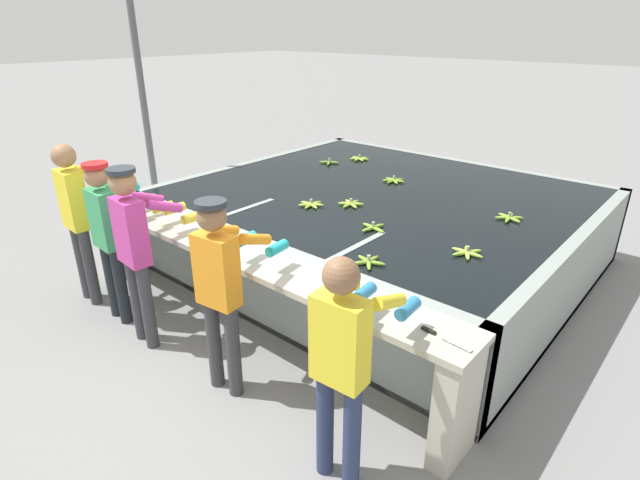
{
  "coord_description": "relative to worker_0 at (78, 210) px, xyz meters",
  "views": [
    {
      "loc": [
        3.07,
        -2.24,
        2.67
      ],
      "look_at": [
        0.0,
        1.32,
        0.63
      ],
      "focal_mm": 28.0,
      "sensor_mm": 36.0,
      "label": 1
    }
  ],
  "objects": [
    {
      "name": "worker_0",
      "position": [
        0.0,
        0.0,
        0.0
      ],
      "size": [
        0.43,
        0.72,
        1.65
      ],
      "color": "#38383D",
      "rests_on": "ground"
    },
    {
      "name": "wash_tank",
      "position": [
        1.74,
        2.7,
        -0.54
      ],
      "size": [
        4.4,
        3.92,
        0.9
      ],
      "color": "gray",
      "rests_on": "ground"
    },
    {
      "name": "ground_plane",
      "position": [
        1.74,
        0.3,
        -0.99
      ],
      "size": [
        80.0,
        80.0,
        0.0
      ],
      "primitive_type": "plane",
      "color": "gray",
      "rests_on": "ground"
    },
    {
      "name": "work_ledge",
      "position": [
        1.74,
        0.52,
        -0.35
      ],
      "size": [
        4.4,
        0.45,
        0.9
      ],
      "color": "#B7B2A3",
      "rests_on": "ground"
    },
    {
      "name": "banana_bunch_floating_2",
      "position": [
        0.69,
        3.7,
        -0.07
      ],
      "size": [
        0.28,
        0.28,
        0.08
      ],
      "color": "#9EC642",
      "rests_on": "wash_tank"
    },
    {
      "name": "banana_bunch_floating_3",
      "position": [
        2.76,
        1.04,
        -0.07
      ],
      "size": [
        0.28,
        0.27,
        0.08
      ],
      "color": "#75A333",
      "rests_on": "wash_tank"
    },
    {
      "name": "support_post_left",
      "position": [
        -1.39,
        1.67,
        0.61
      ],
      "size": [
        0.09,
        0.09,
        3.2
      ],
      "color": "slate",
      "rests_on": "ground"
    },
    {
      "name": "worker_1",
      "position": [
        0.57,
        0.02,
        -0.05
      ],
      "size": [
        0.43,
        0.72,
        1.57
      ],
      "color": "#1E2328",
      "rests_on": "ground"
    },
    {
      "name": "banana_bunch_floating_8",
      "position": [
        1.47,
        1.78,
        -0.07
      ],
      "size": [
        0.28,
        0.28,
        0.08
      ],
      "color": "#9EC642",
      "rests_on": "wash_tank"
    },
    {
      "name": "worker_4",
      "position": [
        3.37,
        -0.06,
        -0.07
      ],
      "size": [
        0.44,
        0.72,
        1.56
      ],
      "color": "navy",
      "rests_on": "ground"
    },
    {
      "name": "worker_2",
      "position": [
        1.12,
        -0.04,
        -0.0
      ],
      "size": [
        0.44,
        0.73,
        1.63
      ],
      "color": "#38383D",
      "rests_on": "ground"
    },
    {
      "name": "banana_bunch_floating_6",
      "position": [
        3.28,
        1.73,
        -0.07
      ],
      "size": [
        0.28,
        0.26,
        0.08
      ],
      "color": "#9EC642",
      "rests_on": "wash_tank"
    },
    {
      "name": "banana_bunch_floating_7",
      "position": [
        3.22,
        2.76,
        -0.07
      ],
      "size": [
        0.27,
        0.28,
        0.08
      ],
      "color": "#8CB738",
      "rests_on": "wash_tank"
    },
    {
      "name": "banana_bunch_floating_0",
      "position": [
        1.65,
        3.11,
        -0.07
      ],
      "size": [
        0.28,
        0.27,
        0.08
      ],
      "color": "#7FAD33",
      "rests_on": "wash_tank"
    },
    {
      "name": "banana_bunch_floating_1",
      "position": [
        0.49,
        3.27,
        -0.07
      ],
      "size": [
        0.26,
        0.26,
        0.08
      ],
      "color": "#75A333",
      "rests_on": "wash_tank"
    },
    {
      "name": "worker_3",
      "position": [
        2.16,
        0.03,
        -0.04
      ],
      "size": [
        0.46,
        0.73,
        1.58
      ],
      "color": "#38383D",
      "rests_on": "ground"
    },
    {
      "name": "knife_0",
      "position": [
        3.68,
        0.49,
        -0.08
      ],
      "size": [
        0.35,
        0.06,
        0.02
      ],
      "color": "silver",
      "rests_on": "work_ledge"
    },
    {
      "name": "banana_bunch_floating_5",
      "position": [
        2.36,
        1.67,
        -0.07
      ],
      "size": [
        0.28,
        0.28,
        0.08
      ],
      "color": "#7FAD33",
      "rests_on": "wash_tank"
    },
    {
      "name": "banana_bunch_floating_4",
      "position": [
        1.78,
        2.08,
        -0.07
      ],
      "size": [
        0.26,
        0.28,
        0.08
      ],
      "color": "#9EC642",
      "rests_on": "wash_tank"
    }
  ]
}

